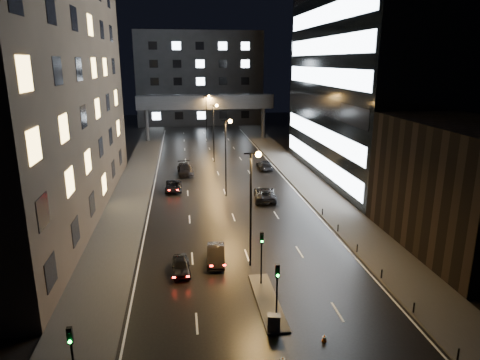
{
  "coord_description": "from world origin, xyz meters",
  "views": [
    {
      "loc": [
        -5.56,
        -25.59,
        17.27
      ],
      "look_at": [
        0.95,
        21.43,
        4.0
      ],
      "focal_mm": 32.0,
      "sensor_mm": 36.0,
      "label": 1
    }
  ],
  "objects_px": {
    "car_toward_b": "(265,165)",
    "utility_cabinet": "(274,323)",
    "car_away_b": "(216,255)",
    "car_away_d": "(185,169)",
    "car_toward_a": "(265,194)",
    "car_away_a": "(181,266)",
    "car_away_c": "(173,186)"
  },
  "relations": [
    {
      "from": "car_away_b",
      "to": "utility_cabinet",
      "type": "height_order",
      "value": "car_away_b"
    },
    {
      "from": "car_toward_a",
      "to": "car_away_a",
      "type": "bearing_deg",
      "value": 66.99
    },
    {
      "from": "car_away_a",
      "to": "car_toward_b",
      "type": "bearing_deg",
      "value": 65.29
    },
    {
      "from": "car_away_d",
      "to": "utility_cabinet",
      "type": "height_order",
      "value": "car_away_d"
    },
    {
      "from": "car_away_d",
      "to": "car_toward_b",
      "type": "distance_m",
      "value": 13.09
    },
    {
      "from": "car_away_b",
      "to": "car_away_c",
      "type": "xyz_separation_m",
      "value": [
        -3.97,
        22.44,
        -0.06
      ]
    },
    {
      "from": "car_away_b",
      "to": "car_toward_a",
      "type": "relative_size",
      "value": 0.77
    },
    {
      "from": "car_toward_b",
      "to": "car_away_c",
      "type": "bearing_deg",
      "value": 33.21
    },
    {
      "from": "car_away_c",
      "to": "car_away_d",
      "type": "xyz_separation_m",
      "value": [
        1.75,
        8.8,
        0.16
      ]
    },
    {
      "from": "car_away_a",
      "to": "car_toward_a",
      "type": "distance_m",
      "value": 21.32
    },
    {
      "from": "car_away_a",
      "to": "car_toward_b",
      "type": "xyz_separation_m",
      "value": [
        13.87,
        34.17,
        0.1
      ]
    },
    {
      "from": "car_away_a",
      "to": "car_away_d",
      "type": "height_order",
      "value": "car_away_d"
    },
    {
      "from": "car_away_c",
      "to": "utility_cabinet",
      "type": "distance_m",
      "value": 33.85
    },
    {
      "from": "car_away_d",
      "to": "utility_cabinet",
      "type": "relative_size",
      "value": 4.92
    },
    {
      "from": "car_toward_a",
      "to": "car_toward_b",
      "type": "height_order",
      "value": "car_toward_a"
    },
    {
      "from": "car_toward_b",
      "to": "car_away_b",
      "type": "bearing_deg",
      "value": 70.33
    },
    {
      "from": "car_toward_b",
      "to": "utility_cabinet",
      "type": "height_order",
      "value": "car_toward_b"
    },
    {
      "from": "car_toward_b",
      "to": "utility_cabinet",
      "type": "xyz_separation_m",
      "value": [
        -7.87,
        -43.32,
        -0.01
      ]
    },
    {
      "from": "car_away_a",
      "to": "car_away_d",
      "type": "distance_m",
      "value": 32.8
    },
    {
      "from": "car_away_b",
      "to": "utility_cabinet",
      "type": "distance_m",
      "value": 11.09
    },
    {
      "from": "car_away_b",
      "to": "car_away_d",
      "type": "xyz_separation_m",
      "value": [
        -2.23,
        31.24,
        0.1
      ]
    },
    {
      "from": "car_away_c",
      "to": "car_away_b",
      "type": "bearing_deg",
      "value": -79.57
    },
    {
      "from": "car_away_d",
      "to": "car_toward_b",
      "type": "bearing_deg",
      "value": 2.05
    },
    {
      "from": "car_away_a",
      "to": "car_away_d",
      "type": "xyz_separation_m",
      "value": [
        0.86,
        32.79,
        0.19
      ]
    },
    {
      "from": "car_away_d",
      "to": "utility_cabinet",
      "type": "xyz_separation_m",
      "value": [
        5.15,
        -41.94,
        -0.1
      ]
    },
    {
      "from": "car_away_c",
      "to": "car_toward_a",
      "type": "height_order",
      "value": "car_toward_a"
    },
    {
      "from": "utility_cabinet",
      "to": "car_away_a",
      "type": "bearing_deg",
      "value": 136.37
    },
    {
      "from": "utility_cabinet",
      "to": "car_away_d",
      "type": "bearing_deg",
      "value": 110.1
    },
    {
      "from": "car_away_b",
      "to": "car_away_d",
      "type": "bearing_deg",
      "value": 98.66
    },
    {
      "from": "car_away_b",
      "to": "car_toward_a",
      "type": "xyz_separation_m",
      "value": [
        7.72,
        16.82,
        0.07
      ]
    },
    {
      "from": "car_away_d",
      "to": "car_away_b",
      "type": "bearing_deg",
      "value": -89.93
    },
    {
      "from": "car_toward_b",
      "to": "car_away_a",
      "type": "bearing_deg",
      "value": 66.53
    }
  ]
}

